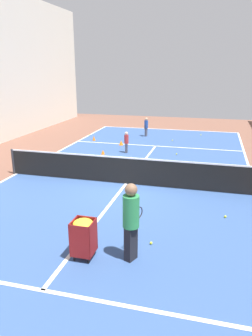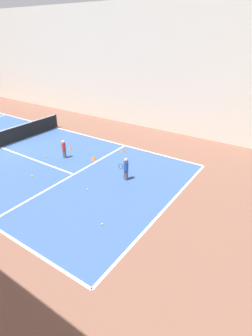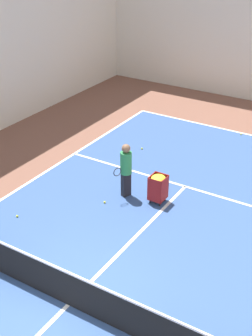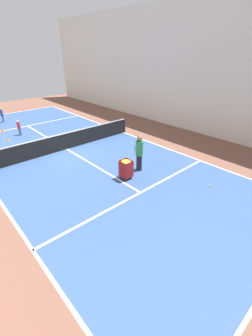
{
  "view_description": "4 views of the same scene",
  "coord_description": "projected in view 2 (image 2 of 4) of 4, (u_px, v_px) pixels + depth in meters",
  "views": [
    {
      "loc": [
        -2.92,
        10.92,
        4.1
      ],
      "look_at": [
        0.0,
        0.0,
        0.61
      ],
      "focal_mm": 35.0,
      "sensor_mm": 36.0,
      "label": 1
    },
    {
      "loc": [
        -8.07,
        -14.81,
        6.33
      ],
      "look_at": [
        1.03,
        -8.67,
        0.63
      ],
      "focal_mm": 28.0,
      "sensor_mm": 36.0,
      "label": 2
    },
    {
      "loc": [
        5.27,
        -6.01,
        7.85
      ],
      "look_at": [
        -1.37,
        4.73,
        0.99
      ],
      "focal_mm": 50.0,
      "sensor_mm": 36.0,
      "label": 3
    },
    {
      "loc": [
        5.66,
        11.6,
        5.29
      ],
      "look_at": [
        -0.34,
        4.93,
        0.54
      ],
      "focal_mm": 24.0,
      "sensor_mm": 36.0,
      "label": 4
    }
  ],
  "objects": [
    {
      "name": "child_midcourt",
      "position": [
        64.0,
        148.0,
        14.59
      ],
      "size": [
        0.22,
        0.22,
        1.06
      ],
      "rotation": [
        0.0,
        0.0,
        1.63
      ],
      "color": "#4C4C56",
      "rests_on": "ground"
    },
    {
      "name": "training_cone_3",
      "position": [
        70.0,
        148.0,
        15.87
      ],
      "size": [
        0.19,
        0.19,
        0.22
      ],
      "primitive_type": "cone",
      "color": "orange",
      "rests_on": "ground"
    },
    {
      "name": "tennis_ball_8",
      "position": [
        32.0,
        176.0,
        12.9
      ],
      "size": [
        0.07,
        0.07,
        0.07
      ],
      "primitive_type": "sphere",
      "color": "yellow",
      "rests_on": "ground"
    },
    {
      "name": "tennis_ball_4",
      "position": [
        88.0,
        189.0,
        11.81
      ],
      "size": [
        0.07,
        0.07,
        0.07
      ],
      "primitive_type": "sphere",
      "color": "yellow",
      "rests_on": "ground"
    },
    {
      "name": "training_cone_0",
      "position": [
        94.0,
        158.0,
        14.56
      ],
      "size": [
        0.24,
        0.24,
        0.27
      ],
      "primitive_type": "cone",
      "color": "orange",
      "rests_on": "ground"
    },
    {
      "name": "line_service_near",
      "position": [
        74.0,
        174.0,
        13.12
      ],
      "size": [
        9.1,
        0.1,
        0.0
      ],
      "primitive_type": "cube",
      "color": "white",
      "rests_on": "ground"
    },
    {
      "name": "tennis_ball_2",
      "position": [
        46.0,
        156.0,
        14.97
      ],
      "size": [
        0.07,
        0.07,
        0.07
      ],
      "primitive_type": "sphere",
      "color": "yellow",
      "rests_on": "ground"
    },
    {
      "name": "line_baseline_near",
      "position": [
        165.0,
        208.0,
        10.59
      ],
      "size": [
        9.1,
        0.1,
        0.0
      ],
      "primitive_type": "cube",
      "color": "white",
      "rests_on": "ground"
    },
    {
      "name": "line_centre_service",
      "position": [
        1.0,
        147.0,
        16.2
      ],
      "size": [
        0.1,
        12.43,
        0.0
      ],
      "primitive_type": "cube",
      "color": "white",
      "rests_on": "ground"
    },
    {
      "name": "training_cone_1",
      "position": [
        123.0,
        149.0,
        15.56
      ],
      "size": [
        0.18,
        0.18,
        0.29
      ],
      "primitive_type": "cone",
      "color": "orange",
      "rests_on": "ground"
    },
    {
      "name": "court_playing_area",
      "position": [
        1.0,
        147.0,
        16.2
      ],
      "size": [
        9.1,
        22.59,
        0.0
      ],
      "color": "#335189",
      "rests_on": "ground"
    },
    {
      "name": "player_near_baseline",
      "position": [
        126.0,
        167.0,
        12.36
      ],
      "size": [
        0.26,
        0.57,
        1.15
      ],
      "rotation": [
        0.0,
        0.0,
        1.42
      ],
      "color": "#4C4C56",
      "rests_on": "ground"
    },
    {
      "name": "hall_enclosure_right",
      "position": [
        88.0,
        64.0,
        20.59
      ],
      "size": [
        0.15,
        30.73,
        8.25
      ],
      "color": "silver",
      "rests_on": "ground"
    },
    {
      "name": "line_sideline_right",
      "position": [
        56.0,
        128.0,
        19.55
      ],
      "size": [
        0.1,
        22.59,
        0.0
      ],
      "primitive_type": "cube",
      "color": "white",
      "rests_on": "ground"
    },
    {
      "name": "tennis_ball_5",
      "position": [
        149.0,
        152.0,
        15.53
      ],
      "size": [
        0.07,
        0.07,
        0.07
      ],
      "primitive_type": "sphere",
      "color": "yellow",
      "rests_on": "ground"
    },
    {
      "name": "tennis_ball_7",
      "position": [
        102.0,
        224.0,
        9.66
      ],
      "size": [
        0.07,
        0.07,
        0.07
      ],
      "primitive_type": "sphere",
      "color": "yellow",
      "rests_on": "ground"
    },
    {
      "name": "ground_plane",
      "position": [
        1.0,
        147.0,
        16.2
      ],
      "size": [
        34.43,
        34.43,
        0.0
      ],
      "primitive_type": "plane",
      "color": "brown"
    }
  ]
}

